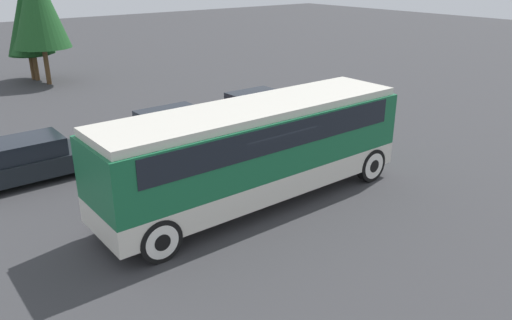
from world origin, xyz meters
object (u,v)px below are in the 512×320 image
object	(u,v)px
tour_bus	(259,144)
parked_car_far	(173,127)
parked_car_mid	(257,107)
parked_car_near	(32,159)

from	to	relation	value
tour_bus	parked_car_far	bearing A→B (deg)	84.23
parked_car_far	parked_car_mid	bearing A→B (deg)	2.55
parked_car_near	parked_car_mid	world-z (taller)	parked_car_near
tour_bus	parked_car_near	world-z (taller)	tour_bus
tour_bus	parked_car_near	distance (m)	7.85
parked_car_mid	parked_car_near	bearing A→B (deg)	-177.44
parked_car_far	tour_bus	bearing A→B (deg)	-95.77
tour_bus	parked_car_near	size ratio (longest dim) A/B	2.25
parked_car_near	parked_car_mid	bearing A→B (deg)	2.56
tour_bus	parked_car_near	bearing A→B (deg)	128.91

